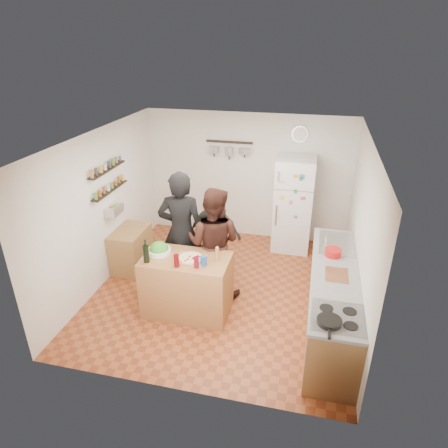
% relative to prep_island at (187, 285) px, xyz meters
% --- Properties ---
extents(room_shell, '(4.20, 4.20, 4.20)m').
position_rel_prep_island_xyz_m(room_shell, '(0.38, 1.03, 0.79)').
color(room_shell, brown).
rests_on(room_shell, ground).
extents(prep_island, '(1.25, 0.72, 0.91)m').
position_rel_prep_island_xyz_m(prep_island, '(0.00, 0.00, 0.00)').
color(prep_island, '#925735').
rests_on(prep_island, floor).
extents(pizza_board, '(0.42, 0.34, 0.02)m').
position_rel_prep_island_xyz_m(pizza_board, '(0.08, -0.02, 0.47)').
color(pizza_board, olive).
rests_on(pizza_board, prep_island).
extents(pizza, '(0.34, 0.34, 0.02)m').
position_rel_prep_island_xyz_m(pizza, '(0.08, -0.02, 0.48)').
color(pizza, beige).
rests_on(pizza, pizza_board).
extents(salad_bowl, '(0.34, 0.34, 0.07)m').
position_rel_prep_island_xyz_m(salad_bowl, '(-0.42, 0.05, 0.49)').
color(salad_bowl, silver).
rests_on(salad_bowl, prep_island).
extents(wine_bottle, '(0.08, 0.08, 0.26)m').
position_rel_prep_island_xyz_m(wine_bottle, '(-0.50, -0.22, 0.58)').
color(wine_bottle, black).
rests_on(wine_bottle, prep_island).
extents(wine_glass_near, '(0.07, 0.07, 0.18)m').
position_rel_prep_island_xyz_m(wine_glass_near, '(-0.05, -0.24, 0.55)').
color(wine_glass_near, '#4F060C').
rests_on(wine_glass_near, prep_island).
extents(wine_glass_far, '(0.07, 0.07, 0.16)m').
position_rel_prep_island_xyz_m(wine_glass_far, '(0.22, -0.20, 0.54)').
color(wine_glass_far, '#610818').
rests_on(wine_glass_far, prep_island).
extents(pepper_mill, '(0.05, 0.05, 0.17)m').
position_rel_prep_island_xyz_m(pepper_mill, '(0.45, 0.05, 0.54)').
color(pepper_mill, '#9A7040').
rests_on(pepper_mill, prep_island).
extents(salt_canister, '(0.09, 0.09, 0.14)m').
position_rel_prep_island_xyz_m(salt_canister, '(0.30, -0.12, 0.53)').
color(salt_canister, navy).
rests_on(salt_canister, prep_island).
extents(person_left, '(0.79, 0.58, 1.99)m').
position_rel_prep_island_xyz_m(person_left, '(-0.27, 0.62, 0.54)').
color(person_left, black).
rests_on(person_left, floor).
extents(person_center, '(0.93, 0.76, 1.79)m').
position_rel_prep_island_xyz_m(person_center, '(0.26, 0.56, 0.44)').
color(person_center, black).
rests_on(person_center, floor).
extents(person_back, '(0.92, 0.43, 1.53)m').
position_rel_prep_island_xyz_m(person_back, '(0.14, 1.08, 0.31)').
color(person_back, '#2B2A27').
rests_on(person_back, floor).
extents(counter_run, '(0.63, 2.63, 0.90)m').
position_rel_prep_island_xyz_m(counter_run, '(2.08, 0.09, -0.01)').
color(counter_run, '#9E7042').
rests_on(counter_run, floor).
extents(stove_top, '(0.60, 0.62, 0.02)m').
position_rel_prep_island_xyz_m(stove_top, '(2.08, -0.86, 0.46)').
color(stove_top, white).
rests_on(stove_top, counter_run).
extents(skillet, '(0.27, 0.27, 0.05)m').
position_rel_prep_island_xyz_m(skillet, '(1.98, -0.99, 0.49)').
color(skillet, black).
rests_on(skillet, stove_top).
extents(sink, '(0.50, 0.80, 0.03)m').
position_rel_prep_island_xyz_m(sink, '(2.08, 0.94, 0.46)').
color(sink, silver).
rests_on(sink, counter_run).
extents(cutting_board, '(0.30, 0.40, 0.02)m').
position_rel_prep_island_xyz_m(cutting_board, '(2.08, 0.03, 0.46)').
color(cutting_board, '#9B5A38').
rests_on(cutting_board, counter_run).
extents(red_bowl, '(0.24, 0.24, 0.10)m').
position_rel_prep_island_xyz_m(red_bowl, '(2.03, 0.55, 0.51)').
color(red_bowl, red).
rests_on(red_bowl, counter_run).
extents(fridge, '(0.70, 0.68, 1.80)m').
position_rel_prep_island_xyz_m(fridge, '(1.33, 2.39, 0.45)').
color(fridge, white).
rests_on(fridge, floor).
extents(wall_clock, '(0.30, 0.03, 0.30)m').
position_rel_prep_island_xyz_m(wall_clock, '(1.33, 2.72, 1.69)').
color(wall_clock, silver).
rests_on(wall_clock, back_wall).
extents(spice_shelf_lower, '(0.12, 1.00, 0.02)m').
position_rel_prep_island_xyz_m(spice_shelf_lower, '(-1.55, 0.84, 1.04)').
color(spice_shelf_lower, black).
rests_on(spice_shelf_lower, left_wall).
extents(spice_shelf_upper, '(0.12, 1.00, 0.02)m').
position_rel_prep_island_xyz_m(spice_shelf_upper, '(-1.55, 0.84, 1.40)').
color(spice_shelf_upper, black).
rests_on(spice_shelf_upper, left_wall).
extents(produce_basket, '(0.18, 0.35, 0.14)m').
position_rel_prep_island_xyz_m(produce_basket, '(-1.52, 0.84, 0.69)').
color(produce_basket, silver).
rests_on(produce_basket, left_wall).
extents(side_table, '(0.50, 0.80, 0.73)m').
position_rel_prep_island_xyz_m(side_table, '(-1.36, 0.97, -0.09)').
color(side_table, olive).
rests_on(side_table, floor).
extents(pot_rack, '(0.90, 0.04, 0.04)m').
position_rel_prep_island_xyz_m(pot_rack, '(0.03, 2.64, 1.49)').
color(pot_rack, black).
rests_on(pot_rack, back_wall).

